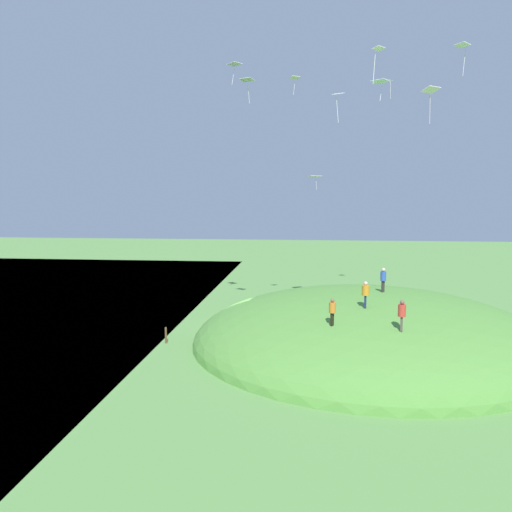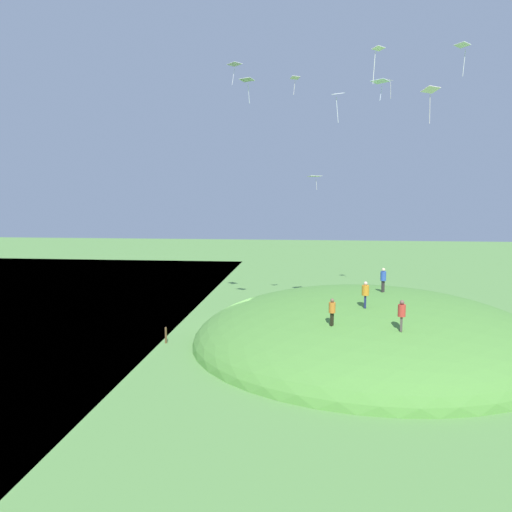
{
  "view_description": "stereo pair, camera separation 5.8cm",
  "coord_description": "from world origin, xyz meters",
  "px_view_note": "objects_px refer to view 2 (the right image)",
  "views": [
    {
      "loc": [
        5.62,
        -39.07,
        10.37
      ],
      "look_at": [
        1.74,
        -1.44,
        5.87
      ],
      "focal_mm": 35.85,
      "sensor_mm": 36.0,
      "label": 1
    },
    {
      "loc": [
        5.68,
        -39.06,
        10.37
      ],
      "look_at": [
        1.74,
        -1.44,
        5.87
      ],
      "focal_mm": 35.85,
      "sensor_mm": 36.0,
      "label": 2
    }
  ],
  "objects_px": {
    "person_near_shore": "(365,291)",
    "kite_6": "(247,81)",
    "kite_5": "(315,177)",
    "person_on_hilltop": "(402,312)",
    "kite_8": "(378,52)",
    "kite_9": "(431,91)",
    "kite_0": "(380,82)",
    "kite_10": "(338,97)",
    "kite_3": "(234,65)",
    "kite_7": "(462,47)",
    "person_walking_path": "(332,309)",
    "person_watching_kites": "(383,277)",
    "mooring_post": "(166,335)",
    "kite_2": "(389,81)",
    "kite_1": "(295,79)"
  },
  "relations": [
    {
      "from": "kite_7",
      "to": "mooring_post",
      "type": "bearing_deg",
      "value": 176.03
    },
    {
      "from": "person_on_hilltop",
      "to": "kite_2",
      "type": "bearing_deg",
      "value": -176.26
    },
    {
      "from": "person_walking_path",
      "to": "kite_5",
      "type": "xyz_separation_m",
      "value": [
        -0.94,
        18.2,
        8.2
      ]
    },
    {
      "from": "kite_3",
      "to": "kite_8",
      "type": "xyz_separation_m",
      "value": [
        10.1,
        -10.16,
        -1.99
      ]
    },
    {
      "from": "kite_6",
      "to": "kite_5",
      "type": "bearing_deg",
      "value": 54.35
    },
    {
      "from": "person_watching_kites",
      "to": "kite_6",
      "type": "xyz_separation_m",
      "value": [
        -10.14,
        3.46,
        14.45
      ]
    },
    {
      "from": "kite_10",
      "to": "person_near_shore",
      "type": "bearing_deg",
      "value": -13.9
    },
    {
      "from": "person_near_shore",
      "to": "kite_9",
      "type": "xyz_separation_m",
      "value": [
        3.32,
        -0.76,
        11.94
      ]
    },
    {
      "from": "person_on_hilltop",
      "to": "kite_5",
      "type": "xyz_separation_m",
      "value": [
        -4.74,
        18.93,
        8.13
      ]
    },
    {
      "from": "kite_5",
      "to": "person_watching_kites",
      "type": "bearing_deg",
      "value": -65.96
    },
    {
      "from": "person_on_hilltop",
      "to": "kite_8",
      "type": "xyz_separation_m",
      "value": [
        -1.25,
        3.69,
        14.91
      ]
    },
    {
      "from": "kite_3",
      "to": "kite_10",
      "type": "xyz_separation_m",
      "value": [
        7.82,
        -9.86,
        -4.47
      ]
    },
    {
      "from": "kite_3",
      "to": "mooring_post",
      "type": "xyz_separation_m",
      "value": [
        -3.79,
        -8.14,
        -20.26
      ]
    },
    {
      "from": "kite_2",
      "to": "kite_9",
      "type": "height_order",
      "value": "kite_2"
    },
    {
      "from": "kite_7",
      "to": "kite_8",
      "type": "bearing_deg",
      "value": -171.99
    },
    {
      "from": "person_walking_path",
      "to": "kite_1",
      "type": "relative_size",
      "value": 1.15
    },
    {
      "from": "kite_9",
      "to": "kite_0",
      "type": "bearing_deg",
      "value": 130.84
    },
    {
      "from": "person_on_hilltop",
      "to": "mooring_post",
      "type": "distance_m",
      "value": 16.52
    },
    {
      "from": "kite_6",
      "to": "kite_10",
      "type": "bearing_deg",
      "value": -49.2
    },
    {
      "from": "kite_7",
      "to": "kite_10",
      "type": "distance_m",
      "value": 7.86
    },
    {
      "from": "kite_0",
      "to": "person_on_hilltop",
      "type": "bearing_deg",
      "value": -81.97
    },
    {
      "from": "person_on_hilltop",
      "to": "kite_7",
      "type": "bearing_deg",
      "value": 148.22
    },
    {
      "from": "kite_6",
      "to": "kite_7",
      "type": "height_order",
      "value": "kite_7"
    },
    {
      "from": "person_on_hilltop",
      "to": "kite_7",
      "type": "xyz_separation_m",
      "value": [
        3.81,
        4.4,
        15.23
      ]
    },
    {
      "from": "kite_9",
      "to": "kite_6",
      "type": "bearing_deg",
      "value": 143.23
    },
    {
      "from": "person_watching_kites",
      "to": "kite_0",
      "type": "bearing_deg",
      "value": -150.68
    },
    {
      "from": "person_watching_kites",
      "to": "kite_0",
      "type": "xyz_separation_m",
      "value": [
        -0.9,
        -2.42,
        12.92
      ]
    },
    {
      "from": "kite_10",
      "to": "kite_3",
      "type": "bearing_deg",
      "value": 128.41
    },
    {
      "from": "kite_7",
      "to": "kite_9",
      "type": "relative_size",
      "value": 0.91
    },
    {
      "from": "kite_5",
      "to": "person_near_shore",
      "type": "bearing_deg",
      "value": -78.56
    },
    {
      "from": "person_watching_kites",
      "to": "person_walking_path",
      "type": "height_order",
      "value": "person_watching_kites"
    },
    {
      "from": "kite_5",
      "to": "kite_6",
      "type": "bearing_deg",
      "value": -125.65
    },
    {
      "from": "person_walking_path",
      "to": "kite_3",
      "type": "bearing_deg",
      "value": 67.5
    },
    {
      "from": "person_near_shore",
      "to": "kite_2",
      "type": "xyz_separation_m",
      "value": [
        3.63,
        17.75,
        16.44
      ]
    },
    {
      "from": "kite_5",
      "to": "kite_6",
      "type": "height_order",
      "value": "kite_6"
    },
    {
      "from": "person_walking_path",
      "to": "kite_3",
      "type": "height_order",
      "value": "kite_3"
    },
    {
      "from": "person_on_hilltop",
      "to": "person_walking_path",
      "type": "bearing_deg",
      "value": -91.71
    },
    {
      "from": "person_watching_kites",
      "to": "kite_9",
      "type": "relative_size",
      "value": 0.86
    },
    {
      "from": "person_watching_kites",
      "to": "kite_2",
      "type": "distance_m",
      "value": 21.0
    },
    {
      "from": "kite_2",
      "to": "kite_9",
      "type": "bearing_deg",
      "value": -90.94
    },
    {
      "from": "person_near_shore",
      "to": "kite_6",
      "type": "bearing_deg",
      "value": 52.11
    },
    {
      "from": "kite_0",
      "to": "kite_5",
      "type": "relative_size",
      "value": 0.89
    },
    {
      "from": "person_near_shore",
      "to": "kite_6",
      "type": "relative_size",
      "value": 0.93
    },
    {
      "from": "kite_3",
      "to": "kite_7",
      "type": "distance_m",
      "value": 17.93
    },
    {
      "from": "kite_5",
      "to": "kite_3",
      "type": "bearing_deg",
      "value": -142.43
    },
    {
      "from": "person_near_shore",
      "to": "kite_8",
      "type": "height_order",
      "value": "kite_8"
    },
    {
      "from": "person_watching_kites",
      "to": "kite_3",
      "type": "xyz_separation_m",
      "value": [
        -11.44,
        5.78,
        16.23
      ]
    },
    {
      "from": "person_on_hilltop",
      "to": "kite_1",
      "type": "xyz_separation_m",
      "value": [
        -6.46,
        14.1,
        15.74
      ]
    },
    {
      "from": "kite_2",
      "to": "kite_8",
      "type": "height_order",
      "value": "kite_2"
    },
    {
      "from": "person_watching_kites",
      "to": "person_walking_path",
      "type": "relative_size",
      "value": 1.08
    }
  ]
}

